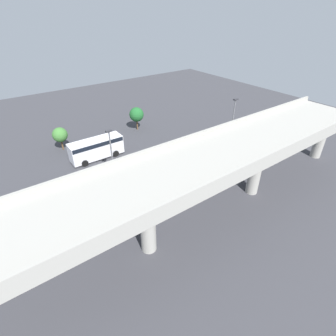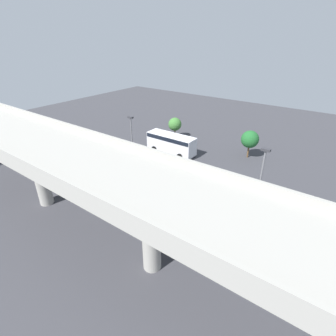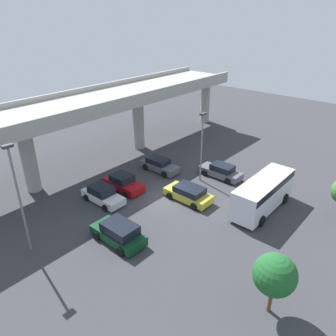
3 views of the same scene
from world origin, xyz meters
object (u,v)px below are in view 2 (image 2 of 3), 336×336
lamp_post_near_aisle (132,139)px  tree_front_left (250,139)px  parked_car_3 (164,169)px  parked_car_5 (129,158)px  parked_car_1 (172,204)px  parked_car_2 (149,197)px  lamp_post_mid_lot (259,188)px  parked_car_0 (222,189)px  traffic_cone (138,155)px  tree_front_centre (175,124)px  shuttle_bus (171,142)px  parked_car_4 (113,182)px

lamp_post_near_aisle → tree_front_left: 16.85m
parked_car_3 → tree_front_left: size_ratio=1.12×
parked_car_3 → parked_car_5: bearing=-87.5°
parked_car_1 → parked_car_2: parked_car_2 is taller
parked_car_5 → lamp_post_mid_lot: size_ratio=0.55×
parked_car_0 → lamp_post_near_aisle: lamp_post_near_aisle is taller
tree_front_left → traffic_cone: size_ratio=5.82×
parked_car_5 → traffic_cone: 2.14m
parked_car_2 → tree_front_left: size_ratio=1.08×
lamp_post_near_aisle → tree_front_left: size_ratio=1.79×
lamp_post_mid_lot → tree_front_centre: 25.62m
parked_car_2 → parked_car_5: bearing=55.3°
parked_car_5 → tree_front_left: 17.44m
parked_car_0 → shuttle_bus: size_ratio=0.59×
parked_car_4 → lamp_post_near_aisle: bearing=13.2°
lamp_post_near_aisle → traffic_cone: size_ratio=10.41×
parked_car_0 → parked_car_2: bearing=-44.3°
parked_car_4 → lamp_post_mid_lot: bearing=-84.2°
parked_car_1 → parked_car_4: size_ratio=0.97×
parked_car_3 → traffic_cone: (6.26, -1.83, -0.37)m
parked_car_0 → tree_front_centre: (14.74, -11.88, 1.66)m
parked_car_0 → parked_car_4: parked_car_0 is taller
parked_car_2 → shuttle_bus: (5.71, -12.11, 1.02)m
parked_car_3 → parked_car_5: parked_car_5 is taller
parked_car_2 → parked_car_3: (2.61, -6.22, -0.01)m
parked_car_5 → lamp_post_near_aisle: bearing=58.7°
tree_front_centre → traffic_cone: 9.96m
shuttle_bus → tree_front_centre: (3.29, -5.66, 0.73)m
parked_car_4 → lamp_post_mid_lot: (-16.17, -1.64, 4.22)m
parked_car_4 → traffic_cone: parked_car_4 is taller
lamp_post_near_aisle → lamp_post_mid_lot: bearing=169.8°
parked_car_4 → tree_front_centre: size_ratio=1.25×
lamp_post_near_aisle → tree_front_left: bearing=-130.1°
parked_car_5 → lamp_post_near_aisle: size_ratio=0.64×
lamp_post_near_aisle → parked_car_3: bearing=-159.1°
parked_car_3 → shuttle_bus: shuttle_bus is taller
parked_car_1 → lamp_post_mid_lot: bearing=-80.8°
parked_car_3 → lamp_post_near_aisle: (3.95, 1.51, 3.62)m
parked_car_3 → parked_car_4: bearing=-24.4°
parked_car_3 → tree_front_centre: tree_front_centre is taller
parked_car_2 → parked_car_4: size_ratio=0.98×
lamp_post_mid_lot → tree_front_left: 17.33m
parked_car_4 → parked_car_0: bearing=-62.1°
parked_car_3 → parked_car_0: bearing=87.8°
shuttle_bus → lamp_post_mid_lot: size_ratio=0.90×
parked_car_3 → lamp_post_near_aisle: 5.56m
parked_car_5 → traffic_cone: parked_car_5 is taller
parked_car_1 → tree_front_left: (-1.44, -17.22, 2.09)m
shuttle_bus → lamp_post_near_aisle: bearing=-96.6°
parked_car_0 → parked_car_4: size_ratio=1.00×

